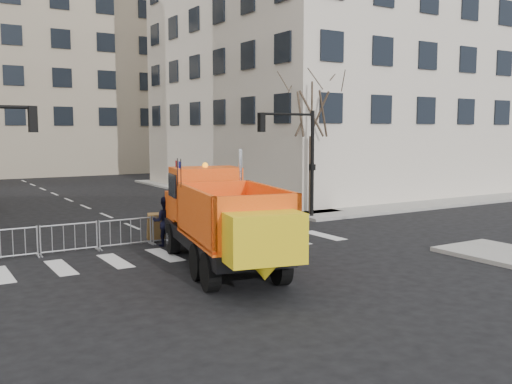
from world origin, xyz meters
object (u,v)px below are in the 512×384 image
plow_truck (222,217)px  cop_b (165,221)px  cop_a (221,219)px  newspaper_box (243,209)px  cop_c (224,215)px

plow_truck → cop_b: plow_truck is taller
cop_a → plow_truck: bearing=57.7°
plow_truck → cop_b: bearing=13.8°
cop_a → newspaper_box: cop_a is taller
newspaper_box → plow_truck: bearing=-132.1°
cop_a → cop_b: (-2.45, 0.00, 0.10)m
cop_a → newspaper_box: size_ratio=1.56×
cop_c → cop_b: bearing=-30.9°
cop_b → cop_c: 2.58m
plow_truck → cop_b: size_ratio=5.29×
plow_truck → newspaper_box: plow_truck is taller
cop_c → newspaper_box: bearing=-162.5°
newspaper_box → cop_b: bearing=-157.5°
plow_truck → cop_c: plow_truck is taller
cop_c → newspaper_box: size_ratio=1.79×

